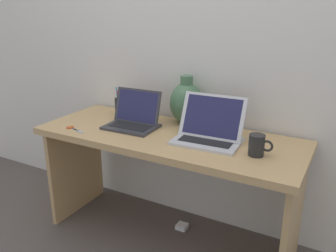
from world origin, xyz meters
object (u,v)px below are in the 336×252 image
Objects in this scene: laptop_left at (134,117)px; green_vase at (186,103)px; power_brick at (182,226)px; pen_cup at (119,106)px; scissors at (73,128)px; laptop_right at (209,129)px; coffee_mug at (257,145)px.

green_vase is at bearing 40.51° from laptop_left.
power_brick is at bearing -71.24° from green_vase.
green_vase reaches higher than pen_cup.
laptop_left is 0.34m from green_vase.
power_brick is at bearing 28.52° from scissors.
power_brick is at bearing 154.12° from laptop_right.
pen_cup reaches higher than scissors.
coffee_mug is 1.03m from pen_cup.
coffee_mug is at bearing -5.73° from laptop_left.
laptop_right is at bearing 165.11° from coffee_mug.
pen_cup is at bearing 145.44° from laptop_left.
scissors is at bearing -164.66° from laptop_right.
pen_cup reaches higher than power_brick.
laptop_left is 0.85× the size of laptop_right.
laptop_right is 0.79m from power_brick.
scissors is at bearing -102.05° from pen_cup.
laptop_right reaches higher than laptop_left.
laptop_right is 1.92× the size of pen_cup.
scissors is at bearing -141.59° from green_vase.
laptop_left is at bearing 36.55° from scissors.
laptop_left is at bearing -161.26° from power_brick.
green_vase reaches higher than laptop_right.
laptop_left is 4.50× the size of power_brick.
laptop_right is 5.28× the size of power_brick.
coffee_mug is 0.63× the size of pen_cup.
green_vase reaches higher than laptop_left.
laptop_left is at bearing -34.56° from pen_cup.
laptop_right is 0.83m from scissors.
power_brick is (0.29, 0.10, -0.75)m from laptop_left.
pen_cup is 1.31× the size of scissors.
green_vase is 2.05× the size of scissors.
coffee_mug is at bearing 7.51° from scissors.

